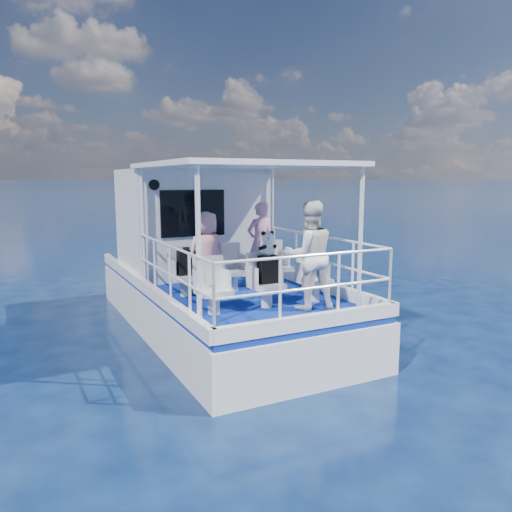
{
  "coord_description": "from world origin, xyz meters",
  "views": [
    {
      "loc": [
        -3.63,
        -7.89,
        2.92
      ],
      "look_at": [
        0.17,
        -0.4,
        1.61
      ],
      "focal_mm": 35.0,
      "sensor_mm": 36.0,
      "label": 1
    }
  ],
  "objects_px": {
    "panda": "(268,243)",
    "passenger_stbd_aft": "(309,255)",
    "backpack_center": "(268,269)",
    "passenger_port_fwd": "(207,254)"
  },
  "relations": [
    {
      "from": "passenger_stbd_aft",
      "to": "panda",
      "type": "relative_size",
      "value": 4.4
    },
    {
      "from": "backpack_center",
      "to": "passenger_port_fwd",
      "type": "bearing_deg",
      "value": 115.38
    },
    {
      "from": "passenger_port_fwd",
      "to": "panda",
      "type": "distance_m",
      "value": 1.33
    },
    {
      "from": "passenger_port_fwd",
      "to": "backpack_center",
      "type": "height_order",
      "value": "passenger_port_fwd"
    },
    {
      "from": "passenger_stbd_aft",
      "to": "panda",
      "type": "distance_m",
      "value": 0.68
    },
    {
      "from": "passenger_port_fwd",
      "to": "backpack_center",
      "type": "xyz_separation_m",
      "value": [
        0.57,
        -1.19,
        -0.13
      ]
    },
    {
      "from": "passenger_stbd_aft",
      "to": "passenger_port_fwd",
      "type": "bearing_deg",
      "value": -43.05
    },
    {
      "from": "passenger_stbd_aft",
      "to": "panda",
      "type": "xyz_separation_m",
      "value": [
        -0.52,
        0.41,
        0.17
      ]
    },
    {
      "from": "backpack_center",
      "to": "passenger_stbd_aft",
      "type": "bearing_deg",
      "value": -36.7
    },
    {
      "from": "panda",
      "to": "passenger_stbd_aft",
      "type": "bearing_deg",
      "value": -38.3
    }
  ]
}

